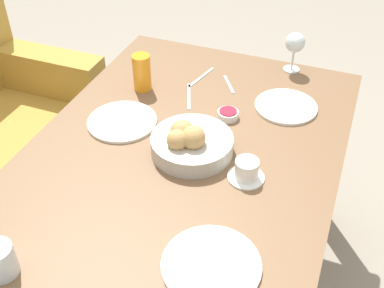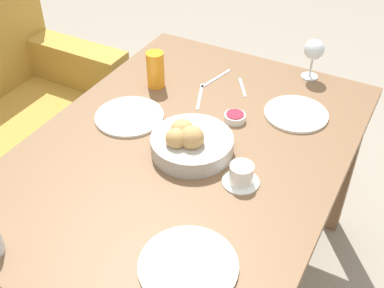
# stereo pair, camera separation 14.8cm
# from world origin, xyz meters

# --- Properties ---
(ground_plane) EXTENTS (10.00, 10.00, 0.00)m
(ground_plane) POSITION_xyz_m (0.00, 0.00, 0.00)
(ground_plane) COLOR gray
(dining_table) EXTENTS (1.30, 0.95, 0.73)m
(dining_table) POSITION_xyz_m (0.00, 0.00, 0.64)
(dining_table) COLOR brown
(dining_table) RESTS_ON ground_plane
(bread_basket) EXTENTS (0.26, 0.26, 0.11)m
(bread_basket) POSITION_xyz_m (-0.01, -0.02, 0.77)
(bread_basket) COLOR #B2ADA3
(bread_basket) RESTS_ON dining_table
(plate_near_left) EXTENTS (0.24, 0.24, 0.01)m
(plate_near_left) POSITION_xyz_m (-0.39, -0.23, 0.73)
(plate_near_left) COLOR silver
(plate_near_left) RESTS_ON dining_table
(plate_near_right) EXTENTS (0.22, 0.22, 0.01)m
(plate_near_right) POSITION_xyz_m (0.33, -0.25, 0.73)
(plate_near_right) COLOR silver
(plate_near_right) RESTS_ON dining_table
(plate_far_center) EXTENTS (0.23, 0.23, 0.01)m
(plate_far_center) POSITION_xyz_m (0.05, 0.25, 0.73)
(plate_far_center) COLOR silver
(plate_far_center) RESTS_ON dining_table
(juice_glass) EXTENTS (0.07, 0.07, 0.14)m
(juice_glass) POSITION_xyz_m (0.27, 0.27, 0.80)
(juice_glass) COLOR orange
(juice_glass) RESTS_ON dining_table
(wine_glass) EXTENTS (0.08, 0.08, 0.16)m
(wine_glass) POSITION_xyz_m (0.60, -0.21, 0.84)
(wine_glass) COLOR silver
(wine_glass) RESTS_ON dining_table
(coffee_cup) EXTENTS (0.11, 0.11, 0.06)m
(coffee_cup) POSITION_xyz_m (-0.06, -0.22, 0.76)
(coffee_cup) COLOR white
(coffee_cup) RESTS_ON dining_table
(jam_bowl_berry) EXTENTS (0.07, 0.07, 0.03)m
(jam_bowl_berry) POSITION_xyz_m (0.20, -0.08, 0.74)
(jam_bowl_berry) COLOR white
(jam_bowl_berry) RESTS_ON dining_table
(fork_silver) EXTENTS (0.17, 0.05, 0.00)m
(fork_silver) POSITION_xyz_m (0.42, 0.10, 0.73)
(fork_silver) COLOR #B7B7BC
(fork_silver) RESTS_ON dining_table
(knife_silver) EXTENTS (0.16, 0.07, 0.00)m
(knife_silver) POSITION_xyz_m (0.28, 0.09, 0.73)
(knife_silver) COLOR #B7B7BC
(knife_silver) RESTS_ON dining_table
(spoon_coffee) EXTENTS (0.11, 0.08, 0.00)m
(spoon_coffee) POSITION_xyz_m (0.41, -0.02, 0.73)
(spoon_coffee) COLOR #B7B7BC
(spoon_coffee) RESTS_ON dining_table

